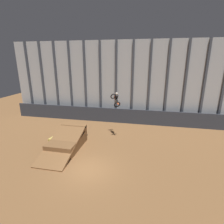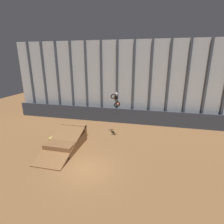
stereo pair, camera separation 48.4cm
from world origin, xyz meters
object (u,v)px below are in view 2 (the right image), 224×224
Objects in this scene: dirt_ramp at (67,141)px; traffic_cone_near_ramp at (86,133)px; hay_bale_trackside at (53,139)px; rider_bike_solo at (116,99)px.

traffic_cone_near_ramp is at bearing 74.72° from dirt_ramp.
traffic_cone_near_ramp is 0.59× the size of hay_bale_trackside.
dirt_ramp is 2.19m from hay_bale_trackside.
hay_bale_trackside is at bearing -138.62° from traffic_cone_near_ramp.
dirt_ramp is 3.45× the size of rider_bike_solo.
dirt_ramp is at bearing -17.80° from hay_bale_trackside.
dirt_ramp reaches higher than traffic_cone_near_ramp.
rider_bike_solo is at bearing 36.30° from dirt_ramp.
dirt_ramp is 6.39× the size of hay_bale_trackside.
hay_bale_trackside is (-2.94, -2.59, -0.00)m from traffic_cone_near_ramp.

